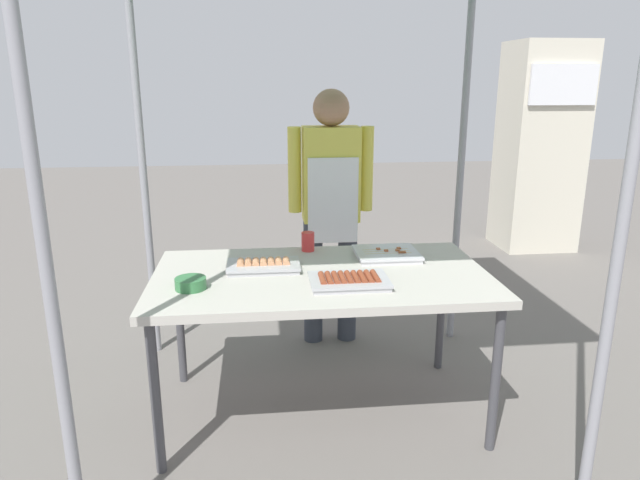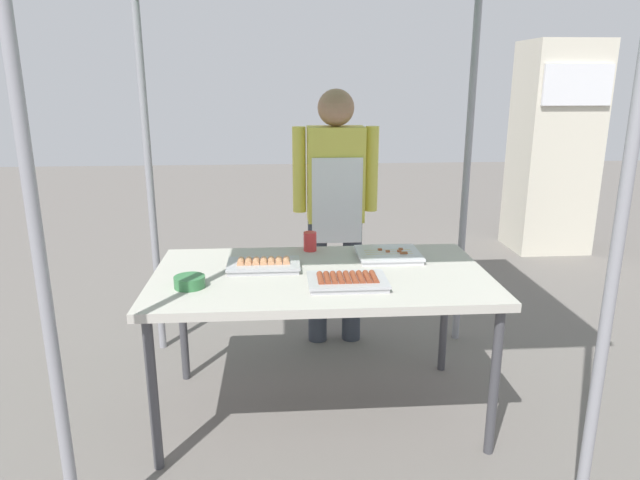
# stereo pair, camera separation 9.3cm
# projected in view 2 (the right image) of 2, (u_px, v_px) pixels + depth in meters

# --- Properties ---
(ground_plane) EXTENTS (18.00, 18.00, 0.00)m
(ground_plane) POSITION_uv_depth(u_px,v_px,m) (321.00, 411.00, 2.93)
(ground_plane) COLOR #66605B
(stall_table) EXTENTS (1.60, 0.90, 0.75)m
(stall_table) POSITION_uv_depth(u_px,v_px,m) (321.00, 283.00, 2.74)
(stall_table) COLOR #B7B2A8
(stall_table) RESTS_ON ground
(tray_grilled_sausages) EXTENTS (0.35, 0.22, 0.05)m
(tray_grilled_sausages) POSITION_uv_depth(u_px,v_px,m) (264.00, 265.00, 2.78)
(tray_grilled_sausages) COLOR #ADADB2
(tray_grilled_sausages) RESTS_ON stall_table
(tray_meat_skewers) EXTENTS (0.32, 0.29, 0.04)m
(tray_meat_skewers) POSITION_uv_depth(u_px,v_px,m) (388.00, 255.00, 2.95)
(tray_meat_skewers) COLOR silver
(tray_meat_skewers) RESTS_ON stall_table
(tray_pork_links) EXTENTS (0.36, 0.24, 0.05)m
(tray_pork_links) POSITION_uv_depth(u_px,v_px,m) (347.00, 281.00, 2.55)
(tray_pork_links) COLOR #ADADB2
(tray_pork_links) RESTS_ON stall_table
(condiment_bowl) EXTENTS (0.14, 0.14, 0.05)m
(condiment_bowl) POSITION_uv_depth(u_px,v_px,m) (190.00, 282.00, 2.53)
(condiment_bowl) COLOR #33723F
(condiment_bowl) RESTS_ON stall_table
(drink_cup_near_edge) EXTENTS (0.07, 0.07, 0.10)m
(drink_cup_near_edge) POSITION_uv_depth(u_px,v_px,m) (310.00, 241.00, 3.07)
(drink_cup_near_edge) COLOR red
(drink_cup_near_edge) RESTS_ON stall_table
(vendor_woman) EXTENTS (0.52, 0.23, 1.59)m
(vendor_woman) POSITION_uv_depth(u_px,v_px,m) (335.00, 198.00, 3.48)
(vendor_woman) COLOR #333842
(vendor_woman) RESTS_ON ground
(neighbor_stall_left) EXTENTS (0.70, 0.64, 2.00)m
(neighbor_stall_left) POSITION_uv_depth(u_px,v_px,m) (554.00, 148.00, 5.51)
(neighbor_stall_left) COLOR beige
(neighbor_stall_left) RESTS_ON ground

